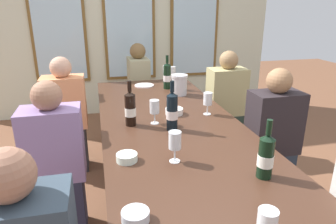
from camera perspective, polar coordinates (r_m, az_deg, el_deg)
The scene contains 23 objects.
ground_plane at distance 2.52m, azimuth 0.86°, elevation -18.43°, with size 12.00×12.00×0.00m, color brown.
back_wall_with_windows at distance 4.50m, azimuth -7.34°, elevation 18.09°, with size 4.19×0.10×2.90m.
dining_table at distance 2.17m, azimuth 0.95°, elevation -4.11°, with size 0.99×2.78×0.74m.
white_plate_0 at distance 3.21m, azimuth -4.44°, elevation 4.97°, with size 0.20×0.20×0.01m, color white.
metal_pitcher at distance 2.87m, azimuth 2.12°, elevation 5.11°, with size 0.16×0.16×0.19m.
wine_bottle_0 at distance 2.04m, azimuth 0.77°, elevation 0.16°, with size 0.08×0.08×0.34m.
wine_bottle_1 at distance 1.56m, azimuth 17.76°, elevation -7.83°, with size 0.08×0.08×0.30m.
wine_bottle_2 at distance 3.07m, azimuth -0.15°, elevation 6.76°, with size 0.08×0.08×0.34m.
wine_bottle_3 at distance 2.13m, azimuth -7.03°, elevation 0.65°, with size 0.08×0.08×0.32m.
tasting_bowl_0 at distance 1.27m, azimuth -6.09°, elevation -18.70°, with size 0.11×0.11×0.04m, color white.
tasting_bowl_1 at distance 2.36m, azimuth 1.16°, elevation 0.14°, with size 0.14×0.14×0.05m, color white.
tasting_bowl_2 at distance 1.69m, azimuth -7.67°, elevation -8.39°, with size 0.12×0.12×0.04m, color white.
wine_glass_0 at distance 3.40m, azimuth -0.37°, elevation 7.85°, with size 0.07×0.07×0.17m.
wine_glass_1 at distance 1.63m, azimuth 1.29°, elevation -5.43°, with size 0.07×0.07×0.17m.
wine_glass_2 at distance 3.32m, azimuth 0.83°, elevation 7.56°, with size 0.07×0.07×0.17m.
wine_glass_3 at distance 1.12m, azimuth 17.97°, elevation -19.21°, with size 0.07×0.07×0.17m.
wine_glass_4 at distance 2.15m, azimuth -2.53°, elevation 0.88°, with size 0.07×0.07×0.17m.
wine_glass_5 at distance 2.35m, azimuth 7.43°, elevation 2.36°, with size 0.07×0.07×0.17m.
seated_person_0 at distance 2.20m, azimuth -20.11°, elevation -9.40°, with size 0.38×0.24×1.11m.
seated_person_1 at distance 2.54m, azimuth 18.77°, elevation -5.27°, with size 0.38×0.24×1.11m.
seated_person_4 at distance 3.03m, azimuth -18.36°, elevation -1.20°, with size 0.38×0.24×1.11m.
seated_person_5 at distance 3.28m, azimuth 10.70°, elevation 1.02°, with size 0.38×0.24×1.11m.
seated_person_6 at distance 3.84m, azimuth -5.42°, elevation 3.96°, with size 0.24×0.38×1.11m.
Camera 1 is at (-0.49, -1.93, 1.54)m, focal length 32.72 mm.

